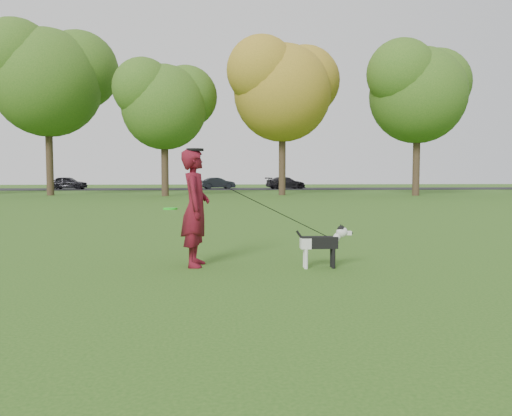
{
  "coord_description": "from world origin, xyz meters",
  "views": [
    {
      "loc": [
        -0.19,
        -8.2,
        1.53
      ],
      "look_at": [
        0.37,
        0.02,
        0.95
      ],
      "focal_mm": 35.0,
      "sensor_mm": 36.0,
      "label": 1
    }
  ],
  "objects": [
    {
      "name": "car_right",
      "position": [
        6.01,
        40.0,
        0.59
      ],
      "size": [
        4.22,
        2.68,
        1.14
      ],
      "primitive_type": "imported",
      "rotation": [
        0.0,
        0.0,
        1.87
      ],
      "color": "black",
      "rests_on": "road"
    },
    {
      "name": "man",
      "position": [
        -0.63,
        -0.03,
        0.96
      ],
      "size": [
        0.5,
        0.73,
        1.92
      ],
      "primitive_type": "imported",
      "rotation": [
        0.0,
        0.0,
        1.51
      ],
      "color": "#520B1A",
      "rests_on": "ground"
    },
    {
      "name": "tree_row",
      "position": [
        -1.43,
        26.07,
        7.41
      ],
      "size": [
        51.74,
        8.86,
        12.01
      ],
      "color": "#38281C",
      "rests_on": "ground"
    },
    {
      "name": "car_left",
      "position": [
        -14.73,
        40.0,
        0.62
      ],
      "size": [
        3.63,
        1.71,
        1.2
      ],
      "primitive_type": "imported",
      "rotation": [
        0.0,
        0.0,
        1.49
      ],
      "color": "black",
      "rests_on": "road"
    },
    {
      "name": "ground",
      "position": [
        0.0,
        0.0,
        0.0
      ],
      "size": [
        120.0,
        120.0,
        0.0
      ],
      "primitive_type": "plane",
      "color": "#285116",
      "rests_on": "ground"
    },
    {
      "name": "road",
      "position": [
        0.0,
        40.0,
        0.01
      ],
      "size": [
        120.0,
        7.0,
        0.02
      ],
      "primitive_type": "cube",
      "color": "black",
      "rests_on": "ground"
    },
    {
      "name": "dog",
      "position": [
        1.43,
        -0.33,
        0.43
      ],
      "size": [
        0.93,
        0.19,
        0.71
      ],
      "color": "black",
      "rests_on": "ground"
    },
    {
      "name": "car_mid",
      "position": [
        -0.62,
        40.0,
        0.56
      ],
      "size": [
        3.49,
        2.03,
        1.09
      ],
      "primitive_type": "imported",
      "rotation": [
        0.0,
        0.0,
        1.85
      ],
      "color": "black",
      "rests_on": "road"
    },
    {
      "name": "man_held_items",
      "position": [
        0.67,
        -0.21,
        0.91
      ],
      "size": [
        2.71,
        0.45,
        1.45
      ],
      "color": "#1CDE1C",
      "rests_on": "ground"
    }
  ]
}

